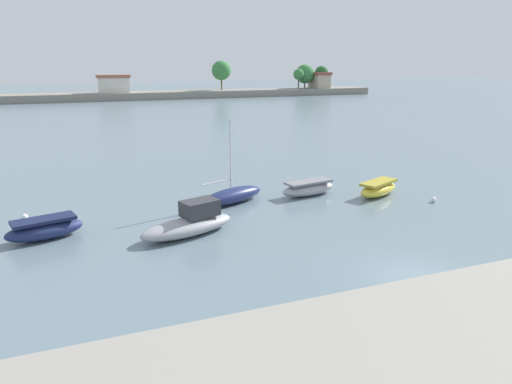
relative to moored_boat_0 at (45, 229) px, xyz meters
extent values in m
plane|color=slate|center=(15.08, -11.00, -0.54)|extent=(400.00, 400.00, 0.00)
ellipsoid|color=navy|center=(0.00, 0.00, -0.06)|extent=(4.12, 2.39, 0.96)
cube|color=#161E41|center=(0.00, 0.00, 0.51)|extent=(3.31, 1.97, 0.17)
ellipsoid|color=#9E9EA3|center=(7.09, -2.15, -0.07)|extent=(5.73, 3.38, 0.94)
cube|color=#333338|center=(7.86, -1.91, 0.82)|extent=(2.22, 1.77, 0.86)
cube|color=black|center=(8.78, -1.62, 0.91)|extent=(0.41, 1.10, 0.60)
ellipsoid|color=navy|center=(11.21, 2.55, -0.03)|extent=(5.01, 3.16, 1.02)
cylinder|color=silver|center=(11.08, 2.49, 2.71)|extent=(0.10, 0.10, 4.48)
cylinder|color=#B7B7BC|center=(10.07, 2.07, 1.12)|extent=(2.32, 1.03, 0.08)
ellipsoid|color=#9E9EA3|center=(16.69, 2.41, -0.10)|extent=(4.37, 2.07, 0.89)
cube|color=slate|center=(16.69, 2.41, 0.42)|extent=(3.50, 1.71, 0.14)
ellipsoid|color=yellow|center=(21.16, 0.58, -0.10)|extent=(4.08, 2.88, 0.87)
cube|color=#A8952A|center=(21.16, 0.58, 0.42)|extent=(3.29, 2.35, 0.17)
sphere|color=white|center=(23.66, -2.07, -0.37)|extent=(0.35, 0.35, 0.35)
sphere|color=white|center=(-1.27, 3.67, -0.34)|extent=(0.39, 0.39, 0.39)
sphere|color=yellow|center=(8.64, 0.29, -0.34)|extent=(0.41, 0.41, 0.41)
cube|color=gray|center=(15.08, 93.48, 0.33)|extent=(130.39, 9.29, 1.74)
cube|color=beige|center=(11.48, 92.33, 2.92)|extent=(6.93, 3.50, 3.45)
cube|color=#995B42|center=(11.48, 92.33, 5.00)|extent=(7.62, 3.86, 0.70)
cube|color=#B2A38E|center=(66.88, 93.08, 2.98)|extent=(4.12, 5.78, 3.56)
cube|color=brown|center=(66.88, 93.08, 5.12)|extent=(4.53, 6.36, 0.70)
cylinder|color=brown|center=(59.92, 92.08, 2.50)|extent=(0.36, 0.36, 2.61)
sphere|color=#387A3D|center=(59.92, 92.08, 4.98)|extent=(2.92, 2.92, 2.92)
cylinder|color=brown|center=(62.86, 94.08, 2.07)|extent=(0.36, 0.36, 1.73)
sphere|color=#387A3D|center=(62.86, 94.08, 5.00)|extent=(5.16, 5.16, 5.16)
cylinder|color=brown|center=(38.48, 93.48, 2.68)|extent=(0.36, 0.36, 2.96)
sphere|color=#387A3D|center=(38.48, 93.48, 6.13)|extent=(4.93, 4.93, 4.93)
cylinder|color=brown|center=(67.68, 93.47, 2.53)|extent=(0.36, 0.36, 2.66)
sphere|color=#235B2D|center=(67.68, 93.47, 5.33)|extent=(3.67, 3.67, 3.67)
camera|label=1|loc=(2.01, -25.43, 8.48)|focal=32.81mm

